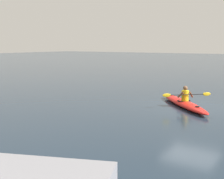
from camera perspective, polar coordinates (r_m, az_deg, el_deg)
The scene contains 3 objects.
ground_plane at distance 14.85m, azimuth 15.09°, elevation -3.12°, with size 160.00×160.00×0.00m, color #1E2D3D.
kayak at distance 14.72m, azimuth 13.41°, elevation -2.56°, with size 3.82×3.96×0.30m.
kayaker at distance 14.50m, azimuth 13.72°, elevation -0.93°, with size 1.74×1.66×0.71m.
Camera 1 is at (-4.56, 13.82, 2.94)m, focal length 48.29 mm.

